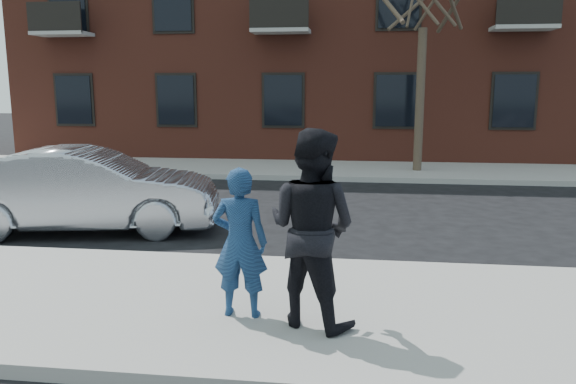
# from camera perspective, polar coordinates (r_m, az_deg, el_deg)

# --- Properties ---
(ground) EXTENTS (100.00, 100.00, 0.00)m
(ground) POSITION_cam_1_polar(r_m,az_deg,el_deg) (7.38, -15.40, -10.59)
(ground) COLOR black
(ground) RESTS_ON ground
(near_sidewalk) EXTENTS (50.00, 3.50, 0.15)m
(near_sidewalk) POSITION_cam_1_polar(r_m,az_deg,el_deg) (7.14, -16.21, -10.71)
(near_sidewalk) COLOR gray
(near_sidewalk) RESTS_ON ground
(near_curb) EXTENTS (50.00, 0.10, 0.15)m
(near_curb) POSITION_cam_1_polar(r_m,az_deg,el_deg) (8.73, -11.50, -6.60)
(near_curb) COLOR #999691
(near_curb) RESTS_ON ground
(far_sidewalk) EXTENTS (50.00, 3.50, 0.15)m
(far_sidewalk) POSITION_cam_1_polar(r_m,az_deg,el_deg) (17.98, -1.55, 2.38)
(far_sidewalk) COLOR gray
(far_sidewalk) RESTS_ON ground
(far_curb) EXTENTS (50.00, 0.10, 0.15)m
(far_curb) POSITION_cam_1_polar(r_m,az_deg,el_deg) (16.22, -2.53, 1.49)
(far_curb) COLOR #999691
(far_curb) RESTS_ON ground
(apartment_building) EXTENTS (24.30, 10.30, 12.30)m
(apartment_building) POSITION_cam_1_polar(r_m,az_deg,el_deg) (24.60, 5.82, 18.72)
(apartment_building) COLOR maroon
(apartment_building) RESTS_ON ground
(silver_sedan) EXTENTS (4.92, 2.50, 1.55)m
(silver_sedan) POSITION_cam_1_polar(r_m,az_deg,el_deg) (10.89, -19.71, 0.16)
(silver_sedan) COLOR #999BA3
(silver_sedan) RESTS_ON ground
(man_hoodie) EXTENTS (0.60, 0.48, 1.64)m
(man_hoodie) POSITION_cam_1_polar(r_m,az_deg,el_deg) (6.08, -4.90, -5.14)
(man_hoodie) COLOR navy
(man_hoodie) RESTS_ON near_sidewalk
(man_peacoat) EXTENTS (1.24, 1.13, 2.07)m
(man_peacoat) POSITION_cam_1_polar(r_m,az_deg,el_deg) (5.81, 2.43, -3.69)
(man_peacoat) COLOR black
(man_peacoat) RESTS_ON near_sidewalk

